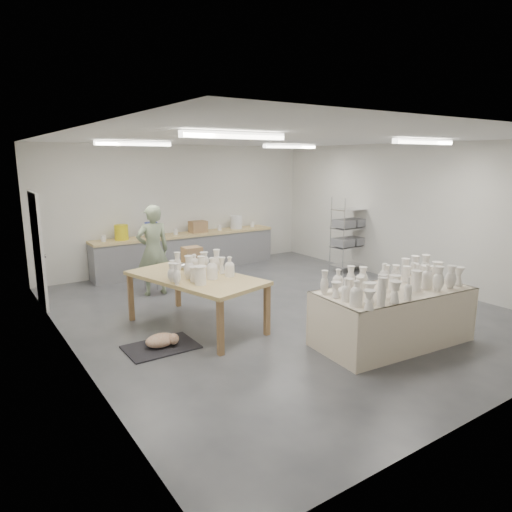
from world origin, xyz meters
TOP-DOWN VIEW (x-y plane):
  - room at (-0.11, 0.08)m, footprint 8.00×8.02m
  - back_counter at (-0.01, 3.68)m, footprint 4.60×0.60m
  - wire_shelf at (3.20, 1.40)m, footprint 0.88×0.48m
  - drying_table at (0.48, -2.15)m, footprint 2.40×1.29m
  - work_table at (-1.57, 0.10)m, footprint 1.68×2.49m
  - rug at (-2.42, -0.42)m, footprint 1.00×0.70m
  - cat at (-2.40, -0.43)m, footprint 0.46×0.35m
  - potter at (-1.47, 2.17)m, footprint 0.68×0.48m
  - red_stool at (-1.47, 2.44)m, footprint 0.43×0.43m

SIDE VIEW (x-z plane):
  - rug at x=-2.42m, z-range 0.00..0.02m
  - cat at x=-2.40m, z-range 0.02..0.21m
  - red_stool at x=-1.47m, z-range 0.14..0.49m
  - drying_table at x=0.48m, z-range -0.14..1.05m
  - back_counter at x=-0.01m, z-range -0.13..1.11m
  - work_table at x=-1.57m, z-range 0.26..1.48m
  - potter at x=-1.47m, z-range 0.00..1.80m
  - wire_shelf at x=3.20m, z-range 0.02..1.82m
  - room at x=-0.11m, z-range 0.56..3.56m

